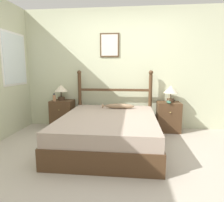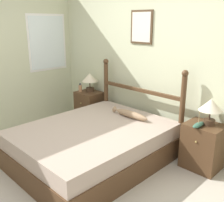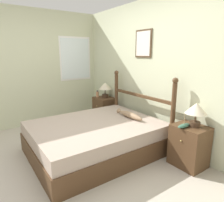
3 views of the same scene
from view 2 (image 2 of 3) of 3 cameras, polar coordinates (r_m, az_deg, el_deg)
ground_plane at (r=3.38m, az=-10.17°, el=-16.89°), size 16.00×16.00×0.00m
wall_back at (r=4.08m, az=9.23°, el=8.46°), size 6.40×0.08×2.55m
bed at (r=3.64m, az=-4.06°, el=-9.43°), size 1.58×2.02×0.51m
headboard at (r=4.13m, az=5.98°, el=0.38°), size 1.60×0.09×1.25m
nightstand_left at (r=4.96m, az=-4.89°, el=-1.44°), size 0.46×0.41×0.61m
nightstand_right at (r=3.66m, az=19.12°, el=-9.29°), size 0.46×0.41×0.61m
table_lamp_left at (r=4.87m, az=-4.87°, el=4.86°), size 0.29×0.29×0.34m
table_lamp_right at (r=3.48m, az=20.69°, el=-1.18°), size 0.29×0.29×0.34m
bottle at (r=4.89m, az=-6.92°, el=2.84°), size 0.06×0.06×0.17m
model_boat at (r=3.44m, az=18.30°, el=-4.92°), size 0.08×0.25×0.20m
fish_pillow at (r=3.86m, az=3.99°, el=-2.88°), size 0.64×0.11×0.10m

